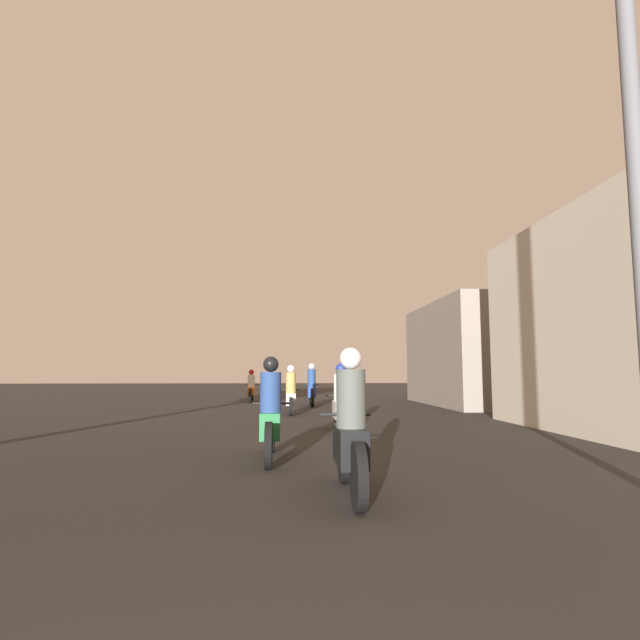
% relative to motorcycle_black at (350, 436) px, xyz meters
% --- Properties ---
extents(motorcycle_black, '(0.60, 1.94, 1.60)m').
position_rel_motorcycle_black_xyz_m(motorcycle_black, '(0.00, 0.00, 0.00)').
color(motorcycle_black, black).
rests_on(motorcycle_black, ground_plane).
extents(motorcycle_green, '(0.60, 2.11, 1.57)m').
position_rel_motorcycle_black_xyz_m(motorcycle_green, '(-0.94, 2.29, -0.01)').
color(motorcycle_green, black).
rests_on(motorcycle_green, ground_plane).
extents(motorcycle_white, '(0.60, 2.08, 1.53)m').
position_rel_motorcycle_black_xyz_m(motorcycle_white, '(0.51, 5.70, -0.03)').
color(motorcycle_white, black).
rests_on(motorcycle_white, ground_plane).
extents(motorcycle_silver, '(0.60, 1.86, 1.55)m').
position_rel_motorcycle_black_xyz_m(motorcycle_silver, '(-0.57, 10.51, -0.01)').
color(motorcycle_silver, black).
rests_on(motorcycle_silver, ground_plane).
extents(motorcycle_blue, '(0.60, 2.01, 1.67)m').
position_rel_motorcycle_black_xyz_m(motorcycle_blue, '(0.27, 14.28, 0.03)').
color(motorcycle_blue, black).
rests_on(motorcycle_blue, ground_plane).
extents(motorcycle_orange, '(0.60, 1.94, 1.45)m').
position_rel_motorcycle_black_xyz_m(motorcycle_orange, '(-2.29, 17.12, -0.05)').
color(motorcycle_orange, black).
rests_on(motorcycle_orange, ground_plane).
extents(building_right_far, '(4.53, 7.74, 4.14)m').
position_rel_motorcycle_black_xyz_m(building_right_far, '(7.39, 14.67, 1.43)').
color(building_right_far, gray).
rests_on(building_right_far, ground_plane).
extents(utility_pole_near, '(1.60, 0.20, 7.58)m').
position_rel_motorcycle_black_xyz_m(utility_pole_near, '(3.41, -0.08, 3.32)').
color(utility_pole_near, slate).
rests_on(utility_pole_near, ground_plane).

